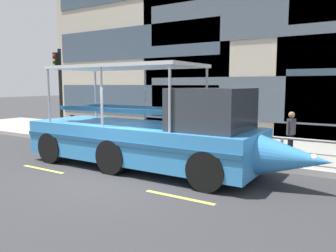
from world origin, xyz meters
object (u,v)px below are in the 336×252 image
object	(u,v)px
traffic_light_pole	(59,83)
duck_tour_boat	(155,135)
leaned_bicycle	(76,128)
pedestrian_near_bow	(291,130)

from	to	relation	value
traffic_light_pole	duck_tour_boat	size ratio (longest dim) A/B	0.43
leaned_bicycle	duck_tour_boat	bearing A→B (deg)	-22.71
duck_tour_boat	leaned_bicycle	bearing A→B (deg)	157.29
traffic_light_pole	pedestrian_near_bow	xyz separation A→B (m)	(10.55, 0.53, -1.55)
traffic_light_pole	duck_tour_boat	bearing A→B (deg)	-19.66
traffic_light_pole	leaned_bicycle	xyz separation A→B (m)	(0.97, 0.04, -2.09)
pedestrian_near_bow	leaned_bicycle	bearing A→B (deg)	-177.10
leaned_bicycle	duck_tour_boat	size ratio (longest dim) A/B	0.19
leaned_bicycle	pedestrian_near_bow	xyz separation A→B (m)	(9.59, 0.49, 0.53)
traffic_light_pole	leaned_bicycle	bearing A→B (deg)	2.49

